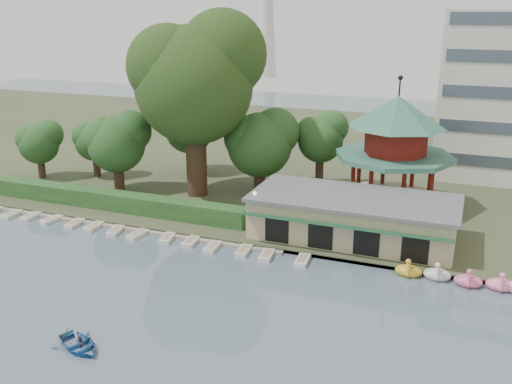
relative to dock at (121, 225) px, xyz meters
The scene contains 13 objects.
ground_plane 20.97m from the dock, 55.10° to the right, with size 220.00×220.00×0.00m, color slate.
shore 36.81m from the dock, 70.97° to the left, with size 220.00×70.00×0.40m, color #424930.
embankment 12.00m from the dock, ahead, with size 220.00×0.60×0.30m, color gray.
dock is the anchor object (origin of this frame).
boathouse 22.62m from the dock, 12.24° to the left, with size 18.60×9.39×3.90m.
pavilion 29.14m from the dock, 31.66° to the left, with size 12.40×12.40×13.50m.
hedge 4.61m from the dock, 132.27° to the left, with size 30.00×2.00×1.80m, color #295424.
lamp_post 13.99m from the dock, ahead, with size 0.36×0.36×4.28m.
big_tree 17.75m from the dock, 73.92° to the left, with size 14.00×13.05×20.20m.
small_trees 15.45m from the dock, 88.98° to the left, with size 38.60×16.50×9.48m.
swan_boats 34.30m from the dock, ahead, with size 15.38×2.11×1.92m.
moored_rowboats 2.34m from the dock, 37.01° to the right, with size 35.11×2.71×0.36m.
rowboat_with_passengers 21.14m from the dock, 63.05° to the right, with size 6.09×5.37×2.01m.
Camera 1 is at (19.38, -26.72, 20.66)m, focal length 40.00 mm.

